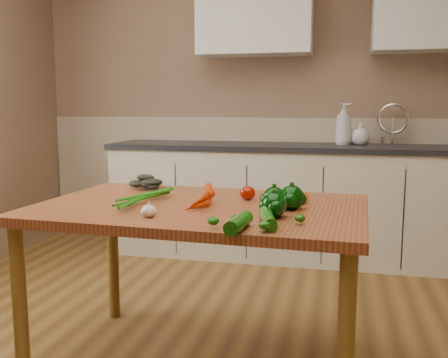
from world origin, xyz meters
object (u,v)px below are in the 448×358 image
at_px(leafy_greens, 149,179).
at_px(tomato_b, 277,195).
at_px(pepper_c, 274,205).
at_px(zucchini_b, 239,223).
at_px(table, 200,223).
at_px(soap_bottle_b, 360,133).
at_px(tomato_c, 302,197).
at_px(carrot_bunch, 184,197).
at_px(pepper_a, 274,198).
at_px(soap_bottle_c, 361,133).
at_px(tomato_a, 248,193).
at_px(garlic_bulb, 149,211).
at_px(zucchini_a, 268,218).
at_px(pepper_b, 292,198).
at_px(soap_bottle_a, 344,124).

height_order(leafy_greens, tomato_b, leafy_greens).
distance_m(pepper_c, zucchini_b, 0.25).
relative_size(table, pepper_c, 15.11).
xyz_separation_m(soap_bottle_b, tomato_c, (-0.31, -1.87, -0.20)).
height_order(carrot_bunch, pepper_a, pepper_a).
bearing_deg(pepper_c, table, 152.71).
xyz_separation_m(soap_bottle_c, tomato_a, (-0.56, -1.75, -0.19)).
bearing_deg(leafy_greens, garlic_bulb, -68.54).
bearing_deg(tomato_a, leafy_greens, 161.89).
bearing_deg(soap_bottle_b, zucchini_a, -72.83).
xyz_separation_m(pepper_c, zucchini_a, (-0.01, -0.13, -0.02)).
bearing_deg(tomato_c, pepper_b, -103.12).
bearing_deg(soap_bottle_c, soap_bottle_a, 124.19).
bearing_deg(tomato_a, pepper_b, -38.61).
bearing_deg(zucchini_b, tomato_b, 83.79).
bearing_deg(soap_bottle_a, tomato_a, -171.29).
bearing_deg(garlic_bulb, carrot_bunch, 77.28).
distance_m(soap_bottle_c, zucchini_a, 2.26).
height_order(soap_bottle_c, leafy_greens, soap_bottle_c).
bearing_deg(zucchini_a, zucchini_b, -130.04).
xyz_separation_m(soap_bottle_b, zucchini_a, (-0.40, -2.30, -0.20)).
bearing_deg(zucchini_a, soap_bottle_c, 79.72).
relative_size(tomato_a, zucchini_a, 0.30).
bearing_deg(table, zucchini_b, -55.75).
xyz_separation_m(carrot_bunch, tomato_b, (0.39, 0.19, -0.01)).
bearing_deg(tomato_c, table, -164.97).
xyz_separation_m(tomato_c, zucchini_a, (-0.09, -0.43, -0.00)).
xyz_separation_m(zucchini_a, zucchini_b, (-0.09, -0.10, 0.00)).
height_order(tomato_a, zucchini_b, tomato_a).
xyz_separation_m(pepper_c, tomato_c, (0.08, 0.30, -0.02)).
relative_size(carrot_bunch, tomato_a, 3.77).
relative_size(leafy_greens, pepper_a, 2.17).
bearing_deg(table, tomato_c, 17.56).
distance_m(tomato_b, zucchini_a, 0.47).
xyz_separation_m(table, soap_bottle_b, (0.74, 1.98, 0.31)).
bearing_deg(soap_bottle_a, carrot_bunch, -176.93).
relative_size(tomato_b, zucchini_a, 0.26).
bearing_deg(soap_bottle_c, carrot_bunch, -171.36).
relative_size(table, pepper_b, 14.41).
bearing_deg(soap_bottle_a, table, -175.33).
relative_size(carrot_bunch, tomato_b, 4.29).
bearing_deg(pepper_c, tomato_a, 116.27).
bearing_deg(leafy_greens, tomato_a, -18.11).
relative_size(pepper_b, tomato_b, 1.65).
relative_size(soap_bottle_a, soap_bottle_c, 1.80).
relative_size(table, zucchini_b, 7.82).
relative_size(table, carrot_bunch, 5.53).
relative_size(soap_bottle_b, pepper_c, 1.86).
xyz_separation_m(carrot_bunch, tomato_a, (0.25, 0.18, -0.00)).
bearing_deg(garlic_bulb, soap_bottle_a, 71.21).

